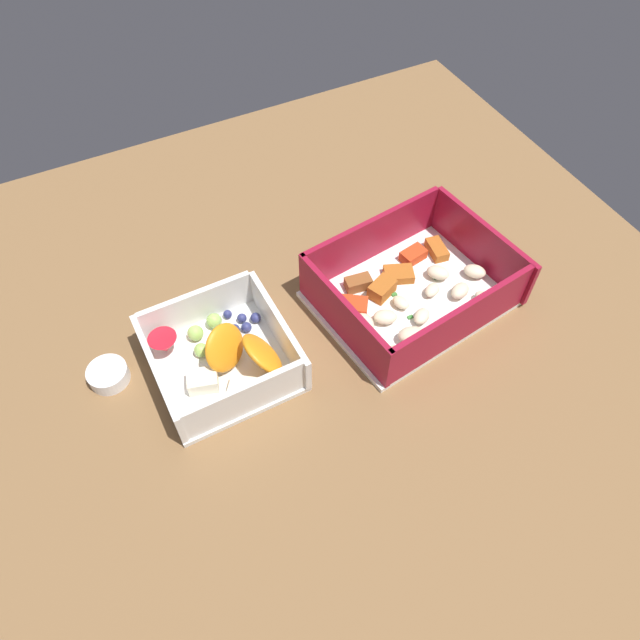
% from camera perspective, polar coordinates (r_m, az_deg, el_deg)
% --- Properties ---
extents(table_surface, '(0.80, 0.80, 0.02)m').
position_cam_1_polar(table_surface, '(0.64, 1.18, -0.87)').
color(table_surface, brown).
rests_on(table_surface, ground).
extents(pasta_container, '(0.22, 0.18, 0.06)m').
position_cam_1_polar(pasta_container, '(0.65, 8.65, 2.97)').
color(pasta_container, white).
rests_on(pasta_container, table_surface).
extents(fruit_bowl, '(0.14, 0.13, 0.06)m').
position_cam_1_polar(fruit_bowl, '(0.60, -9.45, -3.30)').
color(fruit_bowl, white).
rests_on(fruit_bowl, table_surface).
extents(paper_cup_liner, '(0.04, 0.04, 0.02)m').
position_cam_1_polar(paper_cup_liner, '(0.63, -19.76, -5.00)').
color(paper_cup_liner, white).
rests_on(paper_cup_liner, table_surface).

